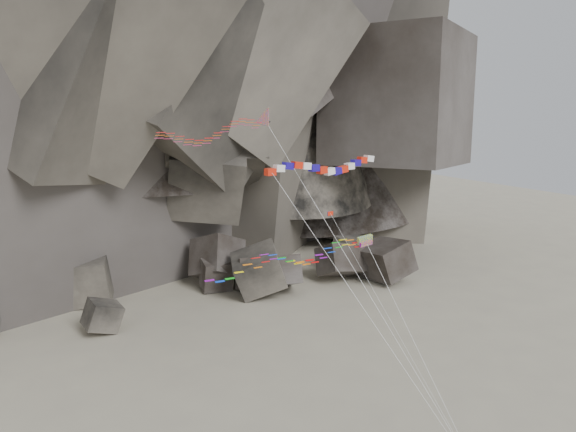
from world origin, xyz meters
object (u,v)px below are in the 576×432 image
parafoil_kite (286,259)px  pennant_kite (357,262)px  delta_kite (208,132)px  banner_kite (325,168)px

parafoil_kite → pennant_kite: (7.68, 1.83, -1.75)m
delta_kite → pennant_kite: bearing=-32.2°
banner_kite → parafoil_kite: 8.09m
parafoil_kite → banner_kite: bearing=25.9°
delta_kite → pennant_kite: delta_kite is taller
delta_kite → parafoil_kite: (3.36, -6.02, -8.88)m
banner_kite → parafoil_kite: (-4.77, -2.40, -6.08)m
delta_kite → pennant_kite: 15.89m
delta_kite → parafoil_kite: size_ratio=1.65×
delta_kite → banner_kite: size_ratio=1.20×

